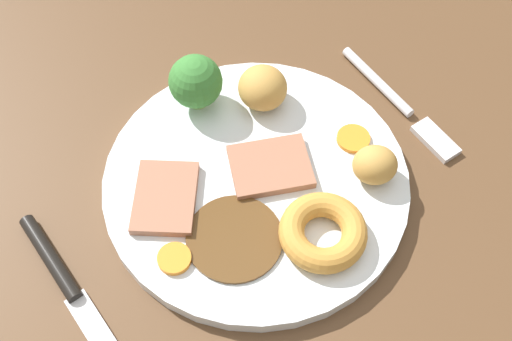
# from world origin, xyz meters

# --- Properties ---
(dining_table) EXTENTS (1.20, 0.84, 0.04)m
(dining_table) POSITION_xyz_m (0.00, 0.00, 0.02)
(dining_table) COLOR brown
(dining_table) RESTS_ON ground
(dinner_plate) EXTENTS (0.26, 0.26, 0.01)m
(dinner_plate) POSITION_xyz_m (-0.01, 0.03, 0.04)
(dinner_plate) COLOR white
(dinner_plate) RESTS_ON dining_table
(gravy_pool) EXTENTS (0.08, 0.08, 0.00)m
(gravy_pool) POSITION_xyz_m (0.04, 0.06, 0.05)
(gravy_pool) COLOR #563819
(gravy_pool) RESTS_ON dinner_plate
(meat_slice_main) EXTENTS (0.08, 0.08, 0.01)m
(meat_slice_main) POSITION_xyz_m (0.07, 0.00, 0.05)
(meat_slice_main) COLOR #9E664C
(meat_slice_main) RESTS_ON dinner_plate
(meat_slice_under) EXTENTS (0.08, 0.07, 0.01)m
(meat_slice_under) POSITION_xyz_m (-0.02, 0.03, 0.05)
(meat_slice_under) COLOR #9E664C
(meat_slice_under) RESTS_ON dinner_plate
(yorkshire_pudding) EXTENTS (0.07, 0.07, 0.02)m
(yorkshire_pudding) POSITION_xyz_m (-0.02, 0.10, 0.06)
(yorkshire_pudding) COLOR #C68938
(yorkshire_pudding) RESTS_ON dinner_plate
(roast_potato_left) EXTENTS (0.05, 0.05, 0.03)m
(roast_potato_left) POSITION_xyz_m (-0.09, 0.08, 0.07)
(roast_potato_left) COLOR #BC8C42
(roast_potato_left) RESTS_ON dinner_plate
(roast_potato_right) EXTENTS (0.05, 0.05, 0.04)m
(roast_potato_right) POSITION_xyz_m (-0.06, -0.04, 0.07)
(roast_potato_right) COLOR #BC8C42
(roast_potato_right) RESTS_ON dinner_plate
(carrot_coin_front) EXTENTS (0.03, 0.03, 0.00)m
(carrot_coin_front) POSITION_xyz_m (-0.10, 0.04, 0.05)
(carrot_coin_front) COLOR orange
(carrot_coin_front) RESTS_ON dinner_plate
(carrot_coin_back) EXTENTS (0.03, 0.03, 0.01)m
(carrot_coin_back) POSITION_xyz_m (0.09, 0.05, 0.05)
(carrot_coin_back) COLOR orange
(carrot_coin_back) RESTS_ON dinner_plate
(broccoli_floret) EXTENTS (0.05, 0.05, 0.05)m
(broccoli_floret) POSITION_xyz_m (-0.01, -0.07, 0.08)
(broccoli_floret) COLOR #8CB766
(broccoli_floret) RESTS_ON dinner_plate
(fork) EXTENTS (0.02, 0.15, 0.01)m
(fork) POSITION_xyz_m (-0.17, 0.03, 0.04)
(fork) COLOR silver
(fork) RESTS_ON dining_table
(knife) EXTENTS (0.02, 0.19, 0.01)m
(knife) POSITION_xyz_m (0.16, 0.02, 0.04)
(knife) COLOR black
(knife) RESTS_ON dining_table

